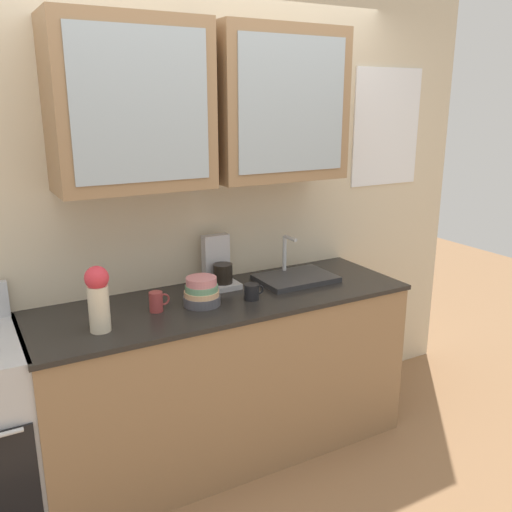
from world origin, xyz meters
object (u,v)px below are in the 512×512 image
object	(u,v)px
sink_faucet	(295,277)
bowl_stack	(202,292)
cup_near_sink	(252,292)
coffee_maker	(219,267)
cup_near_bowls	(157,302)
vase	(98,297)

from	to	relation	value
sink_faucet	bowl_stack	world-z (taller)	sink_faucet
cup_near_sink	coffee_maker	world-z (taller)	coffee_maker
bowl_stack	cup_near_sink	xyz separation A→B (m)	(0.27, -0.06, -0.03)
bowl_stack	cup_near_bowls	bearing A→B (deg)	173.50
vase	cup_near_sink	distance (m)	0.82
coffee_maker	bowl_stack	bearing A→B (deg)	-131.95
bowl_stack	coffee_maker	xyz separation A→B (m)	(0.21, 0.24, 0.04)
cup_near_sink	vase	bearing A→B (deg)	-178.09
bowl_stack	cup_near_bowls	distance (m)	0.24
cup_near_bowls	sink_faucet	bearing A→B (deg)	4.64
sink_faucet	cup_near_bowls	bearing A→B (deg)	-175.36
vase	cup_near_bowls	distance (m)	0.35
cup_near_sink	cup_near_bowls	distance (m)	0.51
cup_near_sink	coffee_maker	bearing A→B (deg)	100.19
vase	coffee_maker	bearing A→B (deg)	22.93
sink_faucet	cup_near_bowls	xyz separation A→B (m)	(-0.88, -0.07, 0.03)
bowl_stack	cup_near_bowls	xyz separation A→B (m)	(-0.23, 0.03, -0.02)
cup_near_bowls	coffee_maker	world-z (taller)	coffee_maker
coffee_maker	cup_near_sink	bearing A→B (deg)	-79.81
sink_faucet	cup_near_sink	xyz separation A→B (m)	(-0.38, -0.15, 0.02)
sink_faucet	vase	xyz separation A→B (m)	(-1.19, -0.18, 0.15)
vase	cup_near_bowls	xyz separation A→B (m)	(0.31, 0.11, -0.12)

